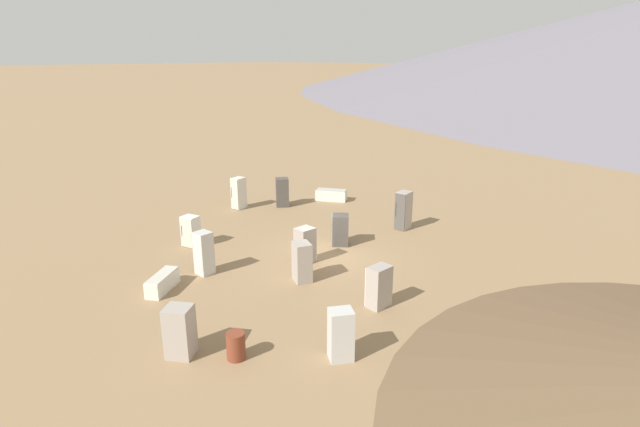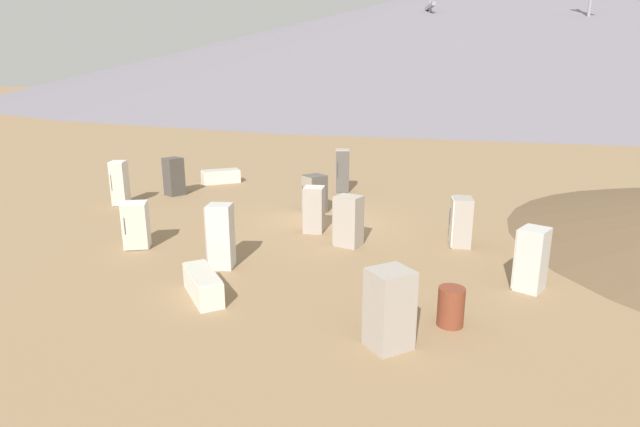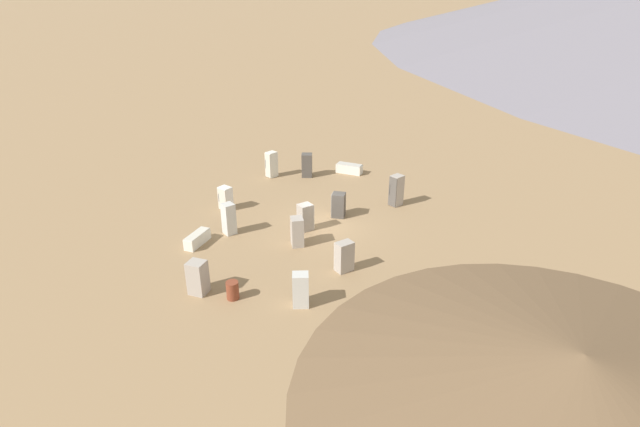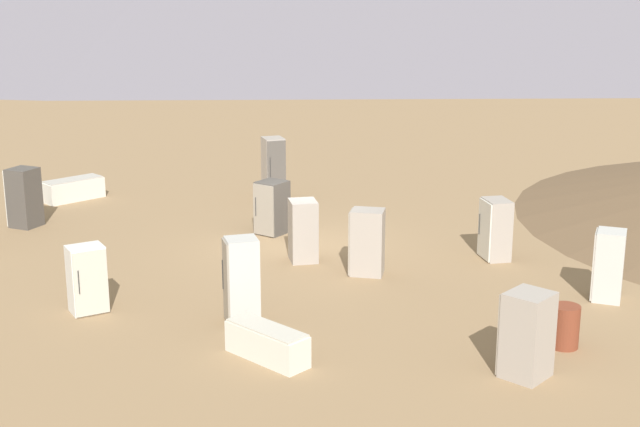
% 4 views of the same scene
% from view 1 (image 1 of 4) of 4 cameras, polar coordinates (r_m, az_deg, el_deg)
% --- Properties ---
extents(ground_plane, '(1000.00, 1000.00, 0.00)m').
position_cam_1_polar(ground_plane, '(21.62, 0.64, -5.00)').
color(ground_plane, '#937551').
extents(discarded_fridge_0, '(0.78, 0.62, 1.78)m').
position_cam_1_polar(discarded_fridge_0, '(28.55, -9.28, 2.31)').
color(discarded_fridge_0, silver).
rests_on(discarded_fridge_0, ground_plane).
extents(discarded_fridge_1, '(1.00, 1.00, 1.54)m').
position_cam_1_polar(discarded_fridge_1, '(15.21, -15.71, -12.82)').
color(discarded_fridge_1, '#A89E93').
rests_on(discarded_fridge_1, ground_plane).
extents(discarded_fridge_2, '(1.00, 1.02, 1.44)m').
position_cam_1_polar(discarded_fridge_2, '(22.77, 2.31, -1.89)').
color(discarded_fridge_2, '#4C4742').
rests_on(discarded_fridge_2, ground_plane).
extents(discarded_fridge_3, '(0.91, 0.97, 1.55)m').
position_cam_1_polar(discarded_fridge_3, '(19.17, -2.08, -5.55)').
color(discarded_fridge_3, '#A89E93').
rests_on(discarded_fridge_3, ground_plane).
extents(discarded_fridge_4, '(1.01, 1.01, 1.64)m').
position_cam_1_polar(discarded_fridge_4, '(28.72, -4.34, 2.44)').
color(discarded_fridge_4, '#4C4742').
rests_on(discarded_fridge_4, ground_plane).
extents(discarded_fridge_5, '(0.62, 0.69, 1.74)m').
position_cam_1_polar(discarded_fridge_5, '(20.27, -13.16, -4.41)').
color(discarded_fridge_5, silver).
rests_on(discarded_fridge_5, ground_plane).
extents(discarded_fridge_6, '(1.76, 1.28, 0.63)m').
position_cam_1_polar(discarded_fridge_6, '(19.49, -17.56, -7.50)').
color(discarded_fridge_6, silver).
rests_on(discarded_fridge_6, ground_plane).
extents(discarded_fridge_7, '(0.83, 0.73, 1.51)m').
position_cam_1_polar(discarded_fridge_7, '(20.86, -1.70, -3.63)').
color(discarded_fridge_7, '#A89E93').
rests_on(discarded_fridge_7, ground_plane).
extents(discarded_fridge_8, '(0.75, 0.61, 1.92)m').
position_cam_1_polar(discarded_fridge_8, '(25.12, 9.51, 0.34)').
color(discarded_fridge_8, '#A89E93').
rests_on(discarded_fridge_8, ground_plane).
extents(discarded_fridge_9, '(0.86, 0.69, 1.49)m').
position_cam_1_polar(discarded_fridge_9, '(17.39, 6.72, -8.29)').
color(discarded_fridge_9, '#A89E93').
rests_on(discarded_fridge_9, ground_plane).
extents(discarded_fridge_10, '(0.72, 0.82, 1.42)m').
position_cam_1_polar(discarded_fridge_10, '(23.36, -14.56, -1.97)').
color(discarded_fridge_10, white).
rests_on(discarded_fridge_10, ground_plane).
extents(discarded_fridge_11, '(1.40, 1.95, 0.67)m').
position_cam_1_polar(discarded_fridge_11, '(29.91, 1.29, 2.13)').
color(discarded_fridge_11, silver).
rests_on(discarded_fridge_11, ground_plane).
extents(discarded_fridge_12, '(0.90, 0.90, 1.53)m').
position_cam_1_polar(discarded_fridge_12, '(14.54, 2.38, -13.64)').
color(discarded_fridge_12, silver).
rests_on(discarded_fridge_12, ground_plane).
extents(rusty_barrel, '(0.54, 0.54, 0.82)m').
position_cam_1_polar(rusty_barrel, '(14.90, -9.59, -14.68)').
color(rusty_barrel, brown).
rests_on(rusty_barrel, ground_plane).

